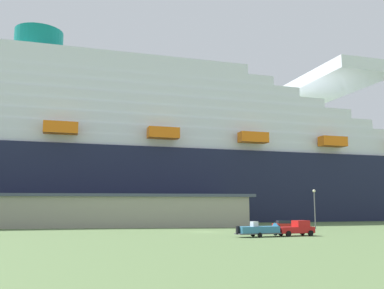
{
  "coord_description": "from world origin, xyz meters",
  "views": [
    {
      "loc": [
        -18.59,
        -70.79,
        4.19
      ],
      "look_at": [
        3.14,
        23.61,
        18.25
      ],
      "focal_mm": 40.2,
      "sensor_mm": 36.0,
      "label": 1
    }
  ],
  "objects_px": {
    "street_lamp": "(315,203)",
    "pickup_truck": "(296,229)",
    "cruise_ship": "(142,159)",
    "parked_car_red_hatchback": "(284,224)",
    "small_boat_on_trailer": "(262,230)",
    "parked_car_yellow_taxi": "(103,223)"
  },
  "relations": [
    {
      "from": "street_lamp",
      "to": "pickup_truck",
      "type": "bearing_deg",
      "value": -126.28
    },
    {
      "from": "cruise_ship",
      "to": "pickup_truck",
      "type": "xyz_separation_m",
      "value": [
        15.29,
        -67.61,
        -17.06
      ]
    },
    {
      "from": "street_lamp",
      "to": "parked_car_red_hatchback",
      "type": "relative_size",
      "value": 1.63
    },
    {
      "from": "cruise_ship",
      "to": "parked_car_red_hatchback",
      "type": "distance_m",
      "value": 56.47
    },
    {
      "from": "small_boat_on_trailer",
      "to": "parked_car_yellow_taxi",
      "type": "relative_size",
      "value": 1.76
    },
    {
      "from": "parked_car_yellow_taxi",
      "to": "cruise_ship",
      "type": "bearing_deg",
      "value": 72.17
    },
    {
      "from": "small_boat_on_trailer",
      "to": "parked_car_yellow_taxi",
      "type": "xyz_separation_m",
      "value": [
        -21.2,
        32.6,
        -0.13
      ]
    },
    {
      "from": "street_lamp",
      "to": "parked_car_yellow_taxi",
      "type": "height_order",
      "value": "street_lamp"
    },
    {
      "from": "cruise_ship",
      "to": "parked_car_yellow_taxi",
      "type": "relative_size",
      "value": 55.01
    },
    {
      "from": "parked_car_yellow_taxi",
      "to": "street_lamp",
      "type": "bearing_deg",
      "value": -21.38
    },
    {
      "from": "street_lamp",
      "to": "parked_car_yellow_taxi",
      "type": "bearing_deg",
      "value": 158.62
    },
    {
      "from": "cruise_ship",
      "to": "parked_car_red_hatchback",
      "type": "relative_size",
      "value": 56.8
    },
    {
      "from": "street_lamp",
      "to": "parked_car_red_hatchback",
      "type": "bearing_deg",
      "value": 159.9
    },
    {
      "from": "pickup_truck",
      "to": "parked_car_red_hatchback",
      "type": "relative_size",
      "value": 1.27
    },
    {
      "from": "cruise_ship",
      "to": "street_lamp",
      "type": "distance_m",
      "value": 59.44
    },
    {
      "from": "pickup_truck",
      "to": "parked_car_red_hatchback",
      "type": "xyz_separation_m",
      "value": [
        6.74,
        18.56,
        -0.21
      ]
    },
    {
      "from": "cruise_ship",
      "to": "parked_car_red_hatchback",
      "type": "bearing_deg",
      "value": -65.81
    },
    {
      "from": "parked_car_yellow_taxi",
      "to": "parked_car_red_hatchback",
      "type": "distance_m",
      "value": 36.07
    },
    {
      "from": "parked_car_yellow_taxi",
      "to": "parked_car_red_hatchback",
      "type": "relative_size",
      "value": 1.03
    },
    {
      "from": "small_boat_on_trailer",
      "to": "pickup_truck",
      "type": "bearing_deg",
      "value": 7.76
    },
    {
      "from": "cruise_ship",
      "to": "parked_car_red_hatchback",
      "type": "height_order",
      "value": "cruise_ship"
    },
    {
      "from": "street_lamp",
      "to": "cruise_ship",
      "type": "bearing_deg",
      "value": 118.28
    }
  ]
}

